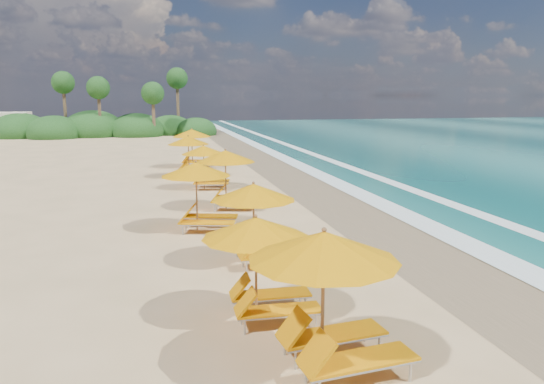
{
  "coord_description": "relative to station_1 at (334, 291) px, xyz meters",
  "views": [
    {
      "loc": [
        -4.26,
        -18.34,
        4.74
      ],
      "look_at": [
        0.0,
        0.0,
        1.2
      ],
      "focal_mm": 34.01,
      "sensor_mm": 36.0,
      "label": 1
    }
  ],
  "objects": [
    {
      "name": "station_1",
      "position": [
        0.0,
        0.0,
        0.0
      ],
      "size": [
        3.0,
        2.82,
        2.6
      ],
      "rotation": [
        0.0,
        0.0,
        0.11
      ],
      "color": "olive",
      "rests_on": "ground"
    },
    {
      "name": "station_5",
      "position": [
        0.25,
        13.46,
        -0.03
      ],
      "size": [
        3.17,
        3.07,
        2.55
      ],
      "rotation": [
        0.0,
        0.0,
        -0.26
      ],
      "color": "olive",
      "rests_on": "ground"
    },
    {
      "name": "station_3",
      "position": [
        -0.03,
        6.01,
        -0.12
      ],
      "size": [
        2.59,
        2.4,
        2.39
      ],
      "rotation": [
        0.0,
        0.0,
        0.02
      ],
      "color": "olive",
      "rests_on": "ground"
    },
    {
      "name": "surf_foam",
      "position": [
        8.06,
        10.5,
        -1.43
      ],
      "size": [
        4.0,
        160.0,
        0.01
      ],
      "color": "white",
      "rests_on": "ground"
    },
    {
      "name": "ground",
      "position": [
        1.36,
        10.5,
        -1.46
      ],
      "size": [
        160.0,
        160.0,
        0.0
      ],
      "primitive_type": "plane",
      "color": "tan",
      "rests_on": "ground"
    },
    {
      "name": "station_6",
      "position": [
        -0.21,
        18.38,
        -0.17
      ],
      "size": [
        2.77,
        2.65,
        2.29
      ],
      "rotation": [
        0.0,
        0.0,
        -0.19
      ],
      "color": "olive",
      "rests_on": "ground"
    },
    {
      "name": "wet_sand",
      "position": [
        5.36,
        10.5,
        -1.45
      ],
      "size": [
        4.0,
        160.0,
        0.01
      ],
      "primitive_type": "cube",
      "color": "#8E7654",
      "rests_on": "ground"
    },
    {
      "name": "station_8",
      "position": [
        -0.14,
        26.61,
        0.01
      ],
      "size": [
        3.27,
        3.17,
        2.61
      ],
      "rotation": [
        0.0,
        0.0,
        -0.27
      ],
      "color": "olive",
      "rests_on": "ground"
    },
    {
      "name": "station_2",
      "position": [
        -0.7,
        2.35,
        -0.16
      ],
      "size": [
        2.54,
        2.36,
        2.32
      ],
      "rotation": [
        0.0,
        0.0,
        -0.04
      ],
      "color": "olive",
      "rests_on": "ground"
    },
    {
      "name": "station_4",
      "position": [
        -1.26,
        10.15,
        -0.06
      ],
      "size": [
        3.11,
        3.02,
        2.5
      ],
      "rotation": [
        0.0,
        0.0,
        -0.27
      ],
      "color": "olive",
      "rests_on": "ground"
    },
    {
      "name": "station_7",
      "position": [
        -0.68,
        22.39,
        -0.07
      ],
      "size": [
        2.71,
        2.51,
        2.48
      ],
      "rotation": [
        0.0,
        0.0,
        0.03
      ],
      "color": "olive",
      "rests_on": "ground"
    },
    {
      "name": "treeline",
      "position": [
        -8.57,
        56.02,
        -0.46
      ],
      "size": [
        25.8,
        8.8,
        9.74
      ],
      "color": "#163D14",
      "rests_on": "ground"
    }
  ]
}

